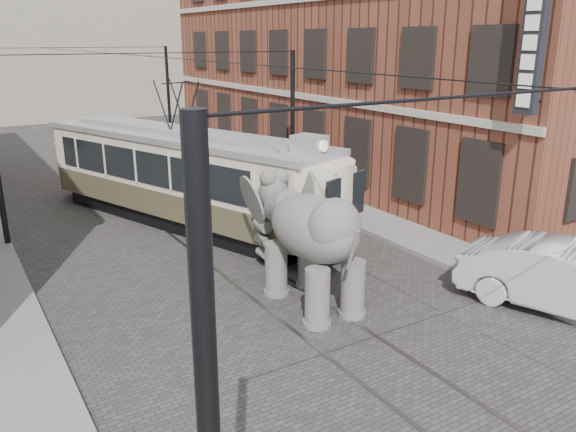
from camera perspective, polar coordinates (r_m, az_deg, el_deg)
ground at (r=16.45m, az=-3.82°, el=-5.74°), size 120.00×120.00×0.00m
tram_rails at (r=16.45m, az=-3.82°, el=-5.70°), size 1.54×80.00×0.02m
sidewalk_right at (r=19.74m, az=11.74°, el=-1.85°), size 2.00×60.00×0.15m
brick_building at (r=28.77m, az=7.37°, el=16.31°), size 8.00×26.00×12.00m
distant_block at (r=53.89m, az=-25.31°, el=16.33°), size 28.00×10.00×14.00m
catenary at (r=19.94m, az=-11.33°, el=7.07°), size 11.00×30.20×6.00m
tram at (r=20.52m, az=-10.72°, el=6.02°), size 6.75×12.83×5.04m
elephant at (r=14.03m, az=2.53°, el=-2.99°), size 2.98×5.20×3.13m
parked_car at (r=15.51m, az=26.09°, el=-5.68°), size 3.53×5.39×1.68m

